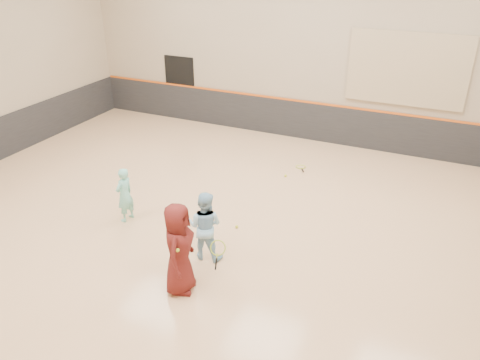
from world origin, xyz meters
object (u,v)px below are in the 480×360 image
at_px(instructor, 205,226).
at_px(spare_racket, 301,166).
at_px(girl, 125,195).
at_px(young_man, 179,249).

relative_size(instructor, spare_racket, 2.27).
xyz_separation_m(girl, instructor, (2.28, -0.50, 0.08)).
relative_size(young_man, spare_racket, 2.73).
bearing_deg(girl, young_man, 63.44).
bearing_deg(spare_racket, instructor, -95.35).
height_order(girl, young_man, young_man).
xyz_separation_m(girl, young_man, (2.33, -1.54, 0.23)).
bearing_deg(young_man, instructor, -11.52).
distance_m(young_man, spare_racket, 5.87).
distance_m(girl, instructor, 2.33).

